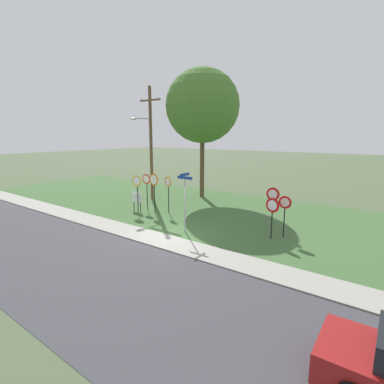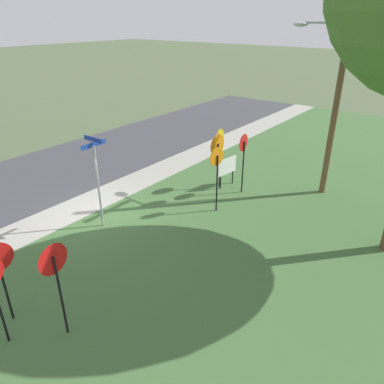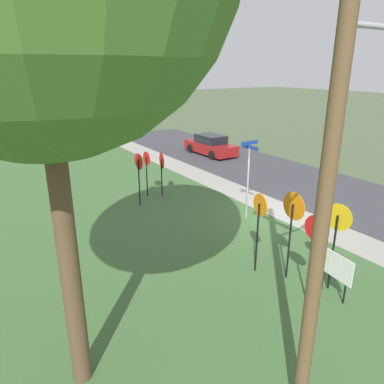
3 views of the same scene
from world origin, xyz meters
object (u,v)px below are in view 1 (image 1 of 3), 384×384
Objects in this scene: stop_sign_near_left at (168,187)px; street_name_post at (185,198)px; stop_sign_near_right at (137,185)px; yield_sign_near_left at (285,207)px; yield_sign_far_left at (272,209)px; stop_sign_far_center at (147,184)px; oak_tree_left at (202,106)px; yield_sign_near_right at (273,199)px; utility_pole at (150,140)px; stop_sign_far_left at (154,184)px; notice_board at (137,199)px.

street_name_post is at bearing -27.44° from stop_sign_near_left.
stop_sign_near_right is at bearing -140.10° from stop_sign_near_left.
yield_sign_far_left is (-0.42, -0.58, -0.03)m from yield_sign_near_left.
yield_sign_far_left is 4.49m from street_name_post.
stop_sign_far_center is 5.75m from street_name_post.
yield_sign_near_right is at bearing -31.88° from oak_tree_left.
street_name_post is 0.36× the size of utility_pole.
stop_sign_near_right is 0.79× the size of street_name_post.
stop_sign_far_center reaches higher than yield_sign_near_right.
utility_pole reaches higher than stop_sign_far_center.
street_name_post is (5.10, -1.37, 0.05)m from stop_sign_near_right.
yield_sign_near_left is 0.25× the size of utility_pole.
yield_sign_near_right reaches higher than yield_sign_far_left.
utility_pole is 5.00m from oak_tree_left.
stop_sign_far_left is at bearing -42.66° from utility_pole.
stop_sign_far_center is 1.14× the size of yield_sign_near_left.
yield_sign_near_left is 0.91× the size of yield_sign_near_right.
notice_board is (-5.38, 1.59, -1.04)m from street_name_post.
yield_sign_near_left is at bearing -32.93° from oak_tree_left.
stop_sign_near_right reaches higher than stop_sign_far_center.
stop_sign_near_left is 0.77× the size of street_name_post.
utility_pole is (-2.05, 2.50, 2.97)m from stop_sign_far_center.
notice_board is (1.90, -3.30, -3.91)m from utility_pole.
stop_sign_near_right is 0.28× the size of utility_pole.
yield_sign_far_left is 12.33m from utility_pole.
stop_sign_near_left is 6.96m from yield_sign_near_right.
oak_tree_left is (0.64, 6.70, 5.56)m from stop_sign_near_right.
stop_sign_near_right reaches higher than yield_sign_near_right.
oak_tree_left is (0.92, 6.48, 6.54)m from notice_board.
notice_board is at bearing 179.02° from yield_sign_near_left.
stop_sign_near_left is at bearing -179.68° from yield_sign_near_right.
stop_sign_far_left is at bearing -176.42° from yield_sign_near_right.
stop_sign_far_center is 8.02m from oak_tree_left.
stop_sign_far_left is at bearing 177.27° from yield_sign_near_left.
stop_sign_far_left is 8.22m from oak_tree_left.
yield_sign_near_left is (9.82, -0.18, -0.18)m from stop_sign_far_center.
notice_board is at bearing -148.55° from stop_sign_near_left.
yield_sign_far_left is at bearing -6.43° from stop_sign_near_right.
yield_sign_near_left is at bearing 24.73° from street_name_post.
stop_sign_far_center reaches higher than yield_sign_near_left.
yield_sign_far_left is at bearing 2.85° from stop_sign_near_left.
street_name_post reaches higher than yield_sign_near_left.
stop_sign_far_center is at bearing 161.63° from stop_sign_far_left.
stop_sign_far_left is (-0.78, -0.51, 0.17)m from stop_sign_near_left.
yield_sign_far_left is 0.24× the size of utility_pole.
oak_tree_left is at bearing 142.55° from yield_sign_near_left.
stop_sign_near_right is 1.06× the size of yield_sign_near_right.
oak_tree_left is (-9.05, 5.86, 5.79)m from yield_sign_near_left.
yield_sign_near_right is 0.27× the size of utility_pole.
oak_tree_left is at bearing 96.74° from stop_sign_far_left.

